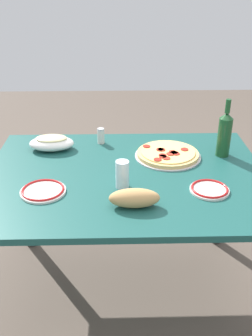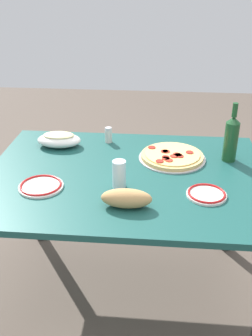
% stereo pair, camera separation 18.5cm
% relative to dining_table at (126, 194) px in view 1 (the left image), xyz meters
% --- Properties ---
extents(ground_plane, '(8.00, 8.00, 0.00)m').
position_rel_dining_table_xyz_m(ground_plane, '(0.00, 0.00, -0.64)').
color(ground_plane, brown).
rests_on(ground_plane, ground).
extents(dining_table, '(1.35, 0.99, 0.76)m').
position_rel_dining_table_xyz_m(dining_table, '(0.00, 0.00, 0.00)').
color(dining_table, '#194C47').
rests_on(dining_table, ground).
extents(pepperoni_pizza, '(0.34, 0.34, 0.03)m').
position_rel_dining_table_xyz_m(pepperoni_pizza, '(0.22, 0.18, 0.13)').
color(pepperoni_pizza, '#B7B7BC').
rests_on(pepperoni_pizza, dining_table).
extents(baked_pasta_dish, '(0.24, 0.15, 0.08)m').
position_rel_dining_table_xyz_m(baked_pasta_dish, '(-0.39, 0.29, 0.16)').
color(baked_pasta_dish, white).
rests_on(baked_pasta_dish, dining_table).
extents(wine_bottle, '(0.07, 0.07, 0.30)m').
position_rel_dining_table_xyz_m(wine_bottle, '(0.51, 0.19, 0.24)').
color(wine_bottle, '#194723').
rests_on(wine_bottle, dining_table).
extents(water_glass, '(0.06, 0.06, 0.13)m').
position_rel_dining_table_xyz_m(water_glass, '(-0.02, -0.13, 0.18)').
color(water_glass, silver).
rests_on(water_glass, dining_table).
extents(side_plate_near, '(0.20, 0.20, 0.02)m').
position_rel_dining_table_xyz_m(side_plate_near, '(-0.37, -0.17, 0.12)').
color(side_plate_near, white).
rests_on(side_plate_near, dining_table).
extents(side_plate_far, '(0.17, 0.17, 0.02)m').
position_rel_dining_table_xyz_m(side_plate_far, '(0.36, -0.17, 0.12)').
color(side_plate_far, white).
rests_on(side_plate_far, dining_table).
extents(bread_loaf, '(0.21, 0.09, 0.08)m').
position_rel_dining_table_xyz_m(bread_loaf, '(0.03, -0.29, 0.15)').
color(bread_loaf, tan).
rests_on(bread_loaf, dining_table).
extents(spice_shaker, '(0.04, 0.04, 0.09)m').
position_rel_dining_table_xyz_m(spice_shaker, '(-0.13, 0.37, 0.16)').
color(spice_shaker, silver).
rests_on(spice_shaker, dining_table).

